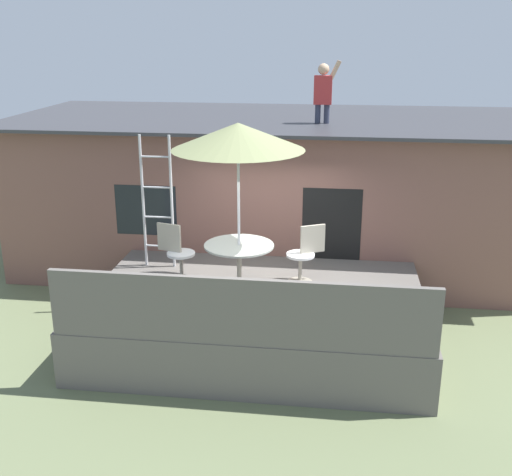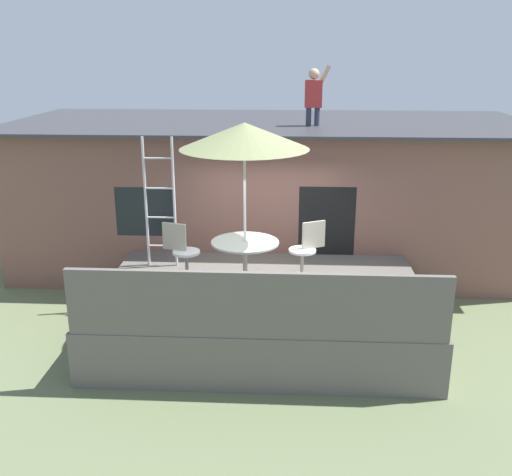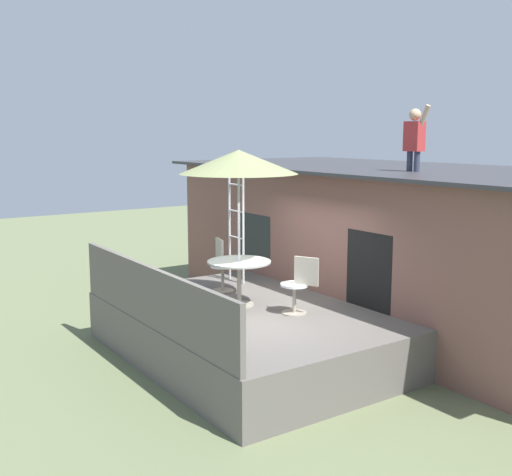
{
  "view_description": "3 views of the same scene",
  "coord_description": "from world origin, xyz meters",
  "px_view_note": "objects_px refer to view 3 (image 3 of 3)",
  "views": [
    {
      "loc": [
        1.13,
        -8.69,
        4.57
      ],
      "look_at": [
        -0.14,
        0.95,
        1.34
      ],
      "focal_mm": 44.11,
      "sensor_mm": 36.0,
      "label": 1
    },
    {
      "loc": [
        0.37,
        -8.51,
        4.33
      ],
      "look_at": [
        -0.13,
        0.49,
        1.44
      ],
      "focal_mm": 41.33,
      "sensor_mm": 36.0,
      "label": 2
    },
    {
      "loc": [
        8.22,
        -5.48,
        3.59
      ],
      "look_at": [
        -0.73,
        0.65,
        1.8
      ],
      "focal_mm": 44.43,
      "sensor_mm": 36.0,
      "label": 3
    }
  ],
  "objects_px": {
    "patio_table": "(239,270)",
    "step_ladder": "(236,224)",
    "patio_chair_right": "(299,286)",
    "patio_chair_left": "(222,265)",
    "person_figure": "(415,135)",
    "patio_umbrella": "(239,162)"
  },
  "relations": [
    {
      "from": "patio_chair_right",
      "to": "step_ladder",
      "type": "bearing_deg",
      "value": -36.59
    },
    {
      "from": "person_figure",
      "to": "patio_chair_left",
      "type": "xyz_separation_m",
      "value": [
        -2.13,
        -2.54,
        -2.31
      ]
    },
    {
      "from": "patio_chair_left",
      "to": "patio_umbrella",
      "type": "bearing_deg",
      "value": -0.0
    },
    {
      "from": "patio_table",
      "to": "patio_chair_left",
      "type": "xyz_separation_m",
      "value": [
        -1.03,
        0.29,
        -0.13
      ]
    },
    {
      "from": "patio_table",
      "to": "patio_umbrella",
      "type": "xyz_separation_m",
      "value": [
        0.0,
        -0.0,
        1.76
      ]
    },
    {
      "from": "patio_table",
      "to": "person_figure",
      "type": "xyz_separation_m",
      "value": [
        1.1,
        2.83,
        2.18
      ]
    },
    {
      "from": "patio_table",
      "to": "step_ladder",
      "type": "height_order",
      "value": "step_ladder"
    },
    {
      "from": "step_ladder",
      "to": "patio_chair_right",
      "type": "xyz_separation_m",
      "value": [
        2.44,
        -0.41,
        -0.64
      ]
    },
    {
      "from": "patio_chair_left",
      "to": "patio_chair_right",
      "type": "height_order",
      "value": "same"
    },
    {
      "from": "patio_chair_left",
      "to": "step_ladder",
      "type": "bearing_deg",
      "value": 142.3
    },
    {
      "from": "patio_table",
      "to": "patio_chair_right",
      "type": "relative_size",
      "value": 1.13
    },
    {
      "from": "patio_chair_left",
      "to": "patio_table",
      "type": "bearing_deg",
      "value": -0.0
    },
    {
      "from": "patio_table",
      "to": "step_ladder",
      "type": "xyz_separation_m",
      "value": [
        -1.48,
        0.9,
        0.51
      ]
    },
    {
      "from": "step_ladder",
      "to": "patio_chair_left",
      "type": "bearing_deg",
      "value": -53.27
    },
    {
      "from": "patio_umbrella",
      "to": "patio_chair_left",
      "type": "distance_m",
      "value": 2.17
    },
    {
      "from": "patio_umbrella",
      "to": "person_figure",
      "type": "bearing_deg",
      "value": 68.79
    },
    {
      "from": "patio_umbrella",
      "to": "patio_table",
      "type": "bearing_deg",
      "value": 90.0
    },
    {
      "from": "step_ladder",
      "to": "person_figure",
      "type": "distance_m",
      "value": 3.63
    },
    {
      "from": "patio_umbrella",
      "to": "step_ladder",
      "type": "xyz_separation_m",
      "value": [
        -1.48,
        0.9,
        -1.25
      ]
    },
    {
      "from": "patio_chair_right",
      "to": "patio_table",
      "type": "bearing_deg",
      "value": 0.0
    },
    {
      "from": "step_ladder",
      "to": "patio_chair_left",
      "type": "relative_size",
      "value": 2.39
    },
    {
      "from": "patio_table",
      "to": "step_ladder",
      "type": "distance_m",
      "value": 1.81
    }
  ]
}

